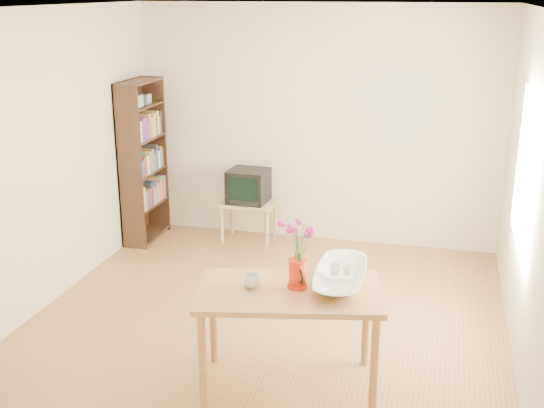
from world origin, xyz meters
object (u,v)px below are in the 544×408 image
(table, at_px, (289,302))
(mug, at_px, (252,281))
(bowl, at_px, (341,248))
(pitcher, at_px, (298,275))
(television, at_px, (249,185))

(table, height_order, mug, mug)
(mug, bearing_deg, bowl, 169.83)
(table, bearing_deg, bowl, 22.71)
(table, height_order, pitcher, pitcher)
(mug, height_order, bowl, bowl)
(bowl, bearing_deg, television, 119.13)
(mug, relative_size, television, 0.27)
(pitcher, height_order, television, pitcher)
(table, relative_size, mug, 11.49)
(mug, height_order, television, mug)
(bowl, height_order, television, bowl)
(pitcher, height_order, mug, pitcher)
(bowl, bearing_deg, pitcher, -147.85)
(pitcher, bearing_deg, bowl, 3.58)
(table, xyz_separation_m, television, (-1.11, 2.78, -0.01))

